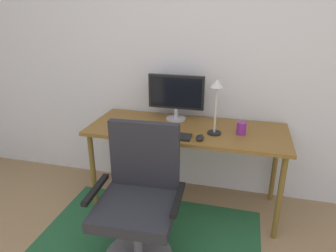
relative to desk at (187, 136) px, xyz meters
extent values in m
cube|color=silver|center=(0.09, 0.40, 0.62)|extent=(6.00, 0.10, 2.60)
cube|color=#205530|center=(-0.18, -0.67, -0.68)|extent=(1.71, 1.37, 0.01)
cube|color=brown|center=(0.00, 0.00, 0.06)|extent=(1.66, 0.65, 0.03)
cylinder|color=brown|center=(-0.77, -0.27, -0.32)|extent=(0.04, 0.04, 0.72)
cylinder|color=brown|center=(0.77, -0.27, -0.32)|extent=(0.04, 0.04, 0.72)
cylinder|color=brown|center=(-0.77, 0.27, -0.32)|extent=(0.04, 0.04, 0.72)
cylinder|color=brown|center=(0.77, 0.27, -0.32)|extent=(0.04, 0.04, 0.72)
cylinder|color=#B2B2B7|center=(-0.14, 0.19, 0.08)|extent=(0.18, 0.18, 0.01)
cylinder|color=#B2B2B7|center=(-0.14, 0.19, 0.13)|extent=(0.04, 0.04, 0.09)
cube|color=black|center=(-0.14, 0.19, 0.33)|extent=(0.50, 0.04, 0.30)
cube|color=black|center=(-0.14, 0.17, 0.33)|extent=(0.46, 0.00, 0.26)
cube|color=black|center=(-0.14, -0.22, 0.08)|extent=(0.43, 0.13, 0.02)
ellipsoid|color=black|center=(0.15, -0.22, 0.09)|extent=(0.06, 0.10, 0.03)
cylinder|color=#7C2681|center=(0.45, -0.03, 0.12)|extent=(0.08, 0.08, 0.10)
cube|color=black|center=(-0.47, -0.03, 0.08)|extent=(0.08, 0.14, 0.01)
cylinder|color=black|center=(0.24, -0.07, 0.08)|extent=(0.11, 0.11, 0.01)
cylinder|color=beige|center=(0.24, -0.07, 0.27)|extent=(0.02, 0.02, 0.37)
cone|color=beige|center=(0.24, -0.07, 0.48)|extent=(0.11, 0.11, 0.06)
cylinder|color=slate|center=(-0.18, -0.77, -0.45)|extent=(0.06, 0.06, 0.36)
cube|color=#232328|center=(-0.18, -0.77, -0.23)|extent=(0.55, 0.55, 0.08)
cube|color=#232328|center=(-0.20, -0.54, 0.05)|extent=(0.50, 0.09, 0.49)
cube|color=black|center=(-0.46, -0.78, -0.12)|extent=(0.06, 0.36, 0.03)
cube|color=black|center=(0.10, -0.75, -0.12)|extent=(0.06, 0.36, 0.03)
camera|label=1|loc=(0.44, -2.34, 1.00)|focal=32.40mm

